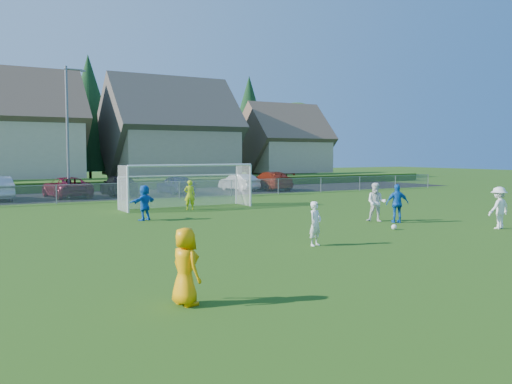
# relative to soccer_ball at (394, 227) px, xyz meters

# --- Properties ---
(ground) EXTENTS (160.00, 160.00, 0.00)m
(ground) POSITION_rel_soccer_ball_xyz_m (-3.91, -3.54, -0.11)
(ground) COLOR #193D0C
(ground) RESTS_ON ground
(asphalt_lot) EXTENTS (60.00, 60.00, 0.00)m
(asphalt_lot) POSITION_rel_soccer_ball_xyz_m (-3.91, 23.96, -0.10)
(asphalt_lot) COLOR black
(asphalt_lot) RESTS_ON ground
(grass_embankment) EXTENTS (70.00, 6.00, 0.80)m
(grass_embankment) POSITION_rel_soccer_ball_xyz_m (-3.91, 31.46, 0.29)
(grass_embankment) COLOR #1E420F
(grass_embankment) RESTS_ON ground
(soccer_ball) EXTENTS (0.22, 0.22, 0.22)m
(soccer_ball) POSITION_rel_soccer_ball_xyz_m (0.00, 0.00, 0.00)
(soccer_ball) COLOR white
(soccer_ball) RESTS_ON ground
(referee) EXTENTS (0.66, 0.87, 1.60)m
(referee) POSITION_rel_soccer_ball_xyz_m (-11.57, -5.96, 0.69)
(referee) COLOR #FEA005
(referee) RESTS_ON ground
(player_white_a) EXTENTS (0.64, 0.53, 1.49)m
(player_white_a) POSITION_rel_soccer_ball_xyz_m (-5.03, -1.49, 0.64)
(player_white_a) COLOR white
(player_white_a) RESTS_ON ground
(player_white_b) EXTENTS (1.07, 1.09, 1.77)m
(player_white_b) POSITION_rel_soccer_ball_xyz_m (1.16, 2.34, 0.77)
(player_white_b) COLOR white
(player_white_b) RESTS_ON ground
(player_white_c) EXTENTS (1.12, 0.65, 1.73)m
(player_white_c) POSITION_rel_soccer_ball_xyz_m (3.95, -1.91, 0.76)
(player_white_c) COLOR white
(player_white_c) RESTS_ON ground
(player_blue_a) EXTENTS (1.10, 0.83, 1.74)m
(player_blue_a) POSITION_rel_soccer_ball_xyz_m (1.70, 1.56, 0.76)
(player_blue_a) COLOR blue
(player_blue_a) RESTS_ON ground
(player_blue_b) EXTENTS (1.57, 1.15, 1.64)m
(player_blue_b) POSITION_rel_soccer_ball_xyz_m (-7.80, 8.07, 0.71)
(player_blue_b) COLOR blue
(player_blue_b) RESTS_ON ground
(goalkeeper) EXTENTS (0.69, 0.56, 1.64)m
(goalkeeper) POSITION_rel_soccer_ball_xyz_m (-4.16, 11.32, 0.71)
(goalkeeper) COLOR #D7EB1B
(goalkeeper) RESTS_ON ground
(car_c) EXTENTS (2.93, 5.38, 1.43)m
(car_c) POSITION_rel_soccer_ball_xyz_m (-8.38, 23.42, 0.61)
(car_c) COLOR maroon
(car_c) RESTS_ON ground
(car_d) EXTENTS (2.31, 5.11, 1.45)m
(car_d) POSITION_rel_soccer_ball_xyz_m (-4.64, 23.54, 0.62)
(car_d) COLOR black
(car_d) RESTS_ON ground
(car_e) EXTENTS (1.97, 4.35, 1.45)m
(car_e) POSITION_rel_soccer_ball_xyz_m (-0.49, 22.77, 0.61)
(car_e) COLOR #131645
(car_e) RESTS_ON ground
(car_f) EXTENTS (1.96, 4.31, 1.37)m
(car_f) POSITION_rel_soccer_ball_xyz_m (5.42, 23.55, 0.58)
(car_f) COLOR silver
(car_f) RESTS_ON ground
(car_g) EXTENTS (2.49, 5.46, 1.55)m
(car_g) POSITION_rel_soccer_ball_xyz_m (8.02, 22.89, 0.66)
(car_g) COLOR maroon
(car_g) RESTS_ON ground
(soccer_goal) EXTENTS (7.42, 1.90, 2.50)m
(soccer_goal) POSITION_rel_soccer_ball_xyz_m (-3.91, 12.51, 1.52)
(soccer_goal) COLOR white
(soccer_goal) RESTS_ON ground
(chainlink_fence) EXTENTS (52.06, 0.06, 1.20)m
(chainlink_fence) POSITION_rel_soccer_ball_xyz_m (-3.91, 18.46, 0.52)
(chainlink_fence) COLOR gray
(chainlink_fence) RESTS_ON ground
(streetlight) EXTENTS (1.38, 0.18, 9.00)m
(streetlight) POSITION_rel_soccer_ball_xyz_m (-8.35, 22.46, 4.73)
(streetlight) COLOR slate
(streetlight) RESTS_ON ground
(houses_row) EXTENTS (53.90, 11.45, 13.27)m
(houses_row) POSITION_rel_soccer_ball_xyz_m (-1.93, 38.93, 7.22)
(houses_row) COLOR tan
(houses_row) RESTS_ON ground
(tree_row) EXTENTS (65.98, 12.36, 13.80)m
(tree_row) POSITION_rel_soccer_ball_xyz_m (-2.86, 45.20, 6.80)
(tree_row) COLOR #382616
(tree_row) RESTS_ON ground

